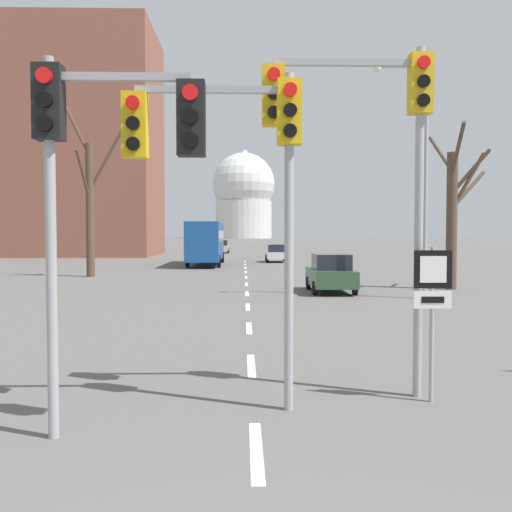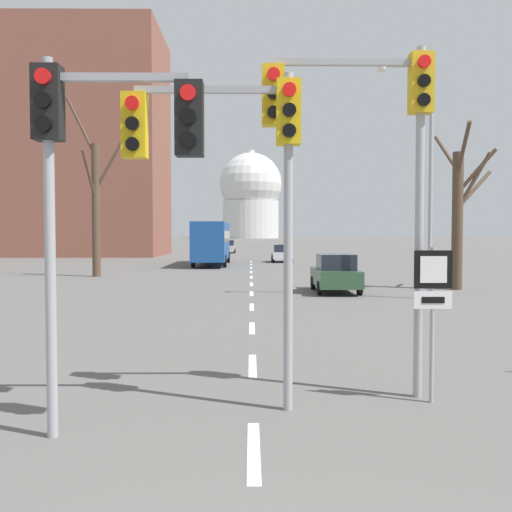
{
  "view_description": "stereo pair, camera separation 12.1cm",
  "coord_description": "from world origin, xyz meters",
  "px_view_note": "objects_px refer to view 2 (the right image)",
  "views": [
    {
      "loc": [
        -0.16,
        -2.95,
        2.7
      ],
      "look_at": [
        0.05,
        6.45,
        2.31
      ],
      "focal_mm": 40.0,
      "sensor_mm": 36.0,
      "label": 1
    },
    {
      "loc": [
        -0.04,
        -2.95,
        2.7
      ],
      "look_at": [
        0.05,
        6.45,
        2.31
      ],
      "focal_mm": 40.0,
      "sensor_mm": 36.0,
      "label": 2
    }
  ],
  "objects_px": {
    "sedan_near_left": "(282,253)",
    "sedan_near_right": "(335,273)",
    "traffic_signal_near_right": "(371,132)",
    "route_sign_post": "(433,297)",
    "street_lamp_right": "(422,157)",
    "city_bus": "(212,240)",
    "sedan_mid_centre": "(229,247)",
    "traffic_signal_centre_tall": "(235,155)",
    "traffic_signal_near_left": "(98,151)"
  },
  "relations": [
    {
      "from": "sedan_near_left",
      "to": "sedan_mid_centre",
      "type": "height_order",
      "value": "sedan_mid_centre"
    },
    {
      "from": "sedan_near_left",
      "to": "city_bus",
      "type": "xyz_separation_m",
      "value": [
        -5.99,
        -4.57,
        1.25
      ]
    },
    {
      "from": "route_sign_post",
      "to": "city_bus",
      "type": "distance_m",
      "value": 38.22
    },
    {
      "from": "traffic_signal_near_right",
      "to": "sedan_mid_centre",
      "type": "distance_m",
      "value": 64.54
    },
    {
      "from": "route_sign_post",
      "to": "sedan_near_right",
      "type": "distance_m",
      "value": 16.58
    },
    {
      "from": "traffic_signal_centre_tall",
      "to": "route_sign_post",
      "type": "height_order",
      "value": "traffic_signal_centre_tall"
    },
    {
      "from": "street_lamp_right",
      "to": "sedan_near_left",
      "type": "height_order",
      "value": "street_lamp_right"
    },
    {
      "from": "traffic_signal_near_right",
      "to": "sedan_near_right",
      "type": "xyz_separation_m",
      "value": [
        1.87,
        16.22,
        -3.47
      ]
    },
    {
      "from": "traffic_signal_near_left",
      "to": "sedan_mid_centre",
      "type": "height_order",
      "value": "traffic_signal_near_left"
    },
    {
      "from": "traffic_signal_near_right",
      "to": "street_lamp_right",
      "type": "xyz_separation_m",
      "value": [
        4.94,
        13.72,
        1.38
      ]
    },
    {
      "from": "traffic_signal_centre_tall",
      "to": "sedan_near_right",
      "type": "xyz_separation_m",
      "value": [
        4.04,
        16.88,
        -3.01
      ]
    },
    {
      "from": "traffic_signal_near_left",
      "to": "city_bus",
      "type": "height_order",
      "value": "traffic_signal_near_left"
    },
    {
      "from": "sedan_mid_centre",
      "to": "city_bus",
      "type": "bearing_deg",
      "value": -90.68
    },
    {
      "from": "street_lamp_right",
      "to": "city_bus",
      "type": "height_order",
      "value": "street_lamp_right"
    },
    {
      "from": "traffic_signal_near_right",
      "to": "sedan_near_right",
      "type": "height_order",
      "value": "traffic_signal_near_right"
    },
    {
      "from": "traffic_signal_near_right",
      "to": "route_sign_post",
      "type": "distance_m",
      "value": 2.82
    },
    {
      "from": "sedan_near_left",
      "to": "sedan_mid_centre",
      "type": "xyz_separation_m",
      "value": [
        -5.67,
        22.28,
        0.03
      ]
    },
    {
      "from": "sedan_near_left",
      "to": "sedan_near_right",
      "type": "relative_size",
      "value": 0.98
    },
    {
      "from": "street_lamp_right",
      "to": "city_bus",
      "type": "bearing_deg",
      "value": 112.96
    },
    {
      "from": "sedan_near_right",
      "to": "traffic_signal_centre_tall",
      "type": "bearing_deg",
      "value": -103.46
    },
    {
      "from": "traffic_signal_near_left",
      "to": "sedan_near_left",
      "type": "xyz_separation_m",
      "value": [
        4.8,
        43.77,
        -2.95
      ]
    },
    {
      "from": "traffic_signal_near_left",
      "to": "route_sign_post",
      "type": "xyz_separation_m",
      "value": [
        4.84,
        1.46,
        -2.07
      ]
    },
    {
      "from": "traffic_signal_near_right",
      "to": "sedan_near_left",
      "type": "xyz_separation_m",
      "value": [
        0.89,
        41.99,
        -3.52
      ]
    },
    {
      "from": "sedan_mid_centre",
      "to": "sedan_near_right",
      "type": "bearing_deg",
      "value": -82.11
    },
    {
      "from": "traffic_signal_near_left",
      "to": "traffic_signal_centre_tall",
      "type": "relative_size",
      "value": 0.98
    },
    {
      "from": "traffic_signal_centre_tall",
      "to": "route_sign_post",
      "type": "bearing_deg",
      "value": 6.37
    },
    {
      "from": "street_lamp_right",
      "to": "sedan_mid_centre",
      "type": "height_order",
      "value": "street_lamp_right"
    },
    {
      "from": "traffic_signal_near_right",
      "to": "route_sign_post",
      "type": "relative_size",
      "value": 2.3
    },
    {
      "from": "traffic_signal_near_left",
      "to": "route_sign_post",
      "type": "relative_size",
      "value": 2.0
    },
    {
      "from": "sedan_mid_centre",
      "to": "traffic_signal_near_left",
      "type": "bearing_deg",
      "value": -89.24
    },
    {
      "from": "traffic_signal_centre_tall",
      "to": "street_lamp_right",
      "type": "height_order",
      "value": "street_lamp_right"
    },
    {
      "from": "sedan_mid_centre",
      "to": "street_lamp_right",
      "type": "bearing_deg",
      "value": -79.11
    },
    {
      "from": "sedan_near_right",
      "to": "sedan_mid_centre",
      "type": "bearing_deg",
      "value": 97.89
    },
    {
      "from": "street_lamp_right",
      "to": "city_bus",
      "type": "relative_size",
      "value": 0.87
    },
    {
      "from": "traffic_signal_near_right",
      "to": "traffic_signal_centre_tall",
      "type": "distance_m",
      "value": 2.31
    },
    {
      "from": "traffic_signal_near_right",
      "to": "route_sign_post",
      "type": "bearing_deg",
      "value": -18.58
    },
    {
      "from": "traffic_signal_near_right",
      "to": "traffic_signal_near_left",
      "type": "relative_size",
      "value": 1.15
    },
    {
      "from": "route_sign_post",
      "to": "sedan_near_left",
      "type": "height_order",
      "value": "route_sign_post"
    },
    {
      "from": "traffic_signal_centre_tall",
      "to": "route_sign_post",
      "type": "distance_m",
      "value": 3.81
    },
    {
      "from": "street_lamp_right",
      "to": "route_sign_post",
      "type": "bearing_deg",
      "value": -105.92
    },
    {
      "from": "street_lamp_right",
      "to": "traffic_signal_near_right",
      "type": "bearing_deg",
      "value": -109.79
    },
    {
      "from": "street_lamp_right",
      "to": "sedan_near_left",
      "type": "distance_m",
      "value": 28.98
    },
    {
      "from": "street_lamp_right",
      "to": "sedan_near_left",
      "type": "xyz_separation_m",
      "value": [
        -4.05,
        28.28,
        -4.9
      ]
    },
    {
      "from": "route_sign_post",
      "to": "street_lamp_right",
      "type": "height_order",
      "value": "street_lamp_right"
    },
    {
      "from": "sedan_near_left",
      "to": "traffic_signal_near_left",
      "type": "bearing_deg",
      "value": -96.25
    },
    {
      "from": "street_lamp_right",
      "to": "traffic_signal_near_left",
      "type": "bearing_deg",
      "value": -119.73
    },
    {
      "from": "traffic_signal_near_left",
      "to": "sedan_near_left",
      "type": "bearing_deg",
      "value": 83.75
    },
    {
      "from": "traffic_signal_centre_tall",
      "to": "traffic_signal_near_left",
      "type": "bearing_deg",
      "value": -147.37
    },
    {
      "from": "traffic_signal_centre_tall",
      "to": "sedan_mid_centre",
      "type": "relative_size",
      "value": 1.16
    },
    {
      "from": "street_lamp_right",
      "to": "city_bus",
      "type": "distance_m",
      "value": 26.0
    }
  ]
}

